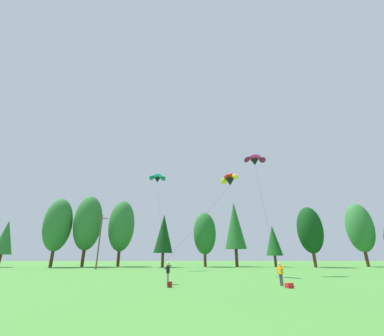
# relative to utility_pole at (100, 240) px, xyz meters

# --- Properties ---
(treeline_tree_a) EXTENTS (3.66, 3.66, 9.36)m
(treeline_tree_a) POSITION_rel_utility_pole_xyz_m (-22.88, 8.10, 0.98)
(treeline_tree_a) COLOR #472D19
(treeline_tree_a) RESTS_ON ground_plane
(treeline_tree_b) EXTENTS (5.59, 5.59, 14.03)m
(treeline_tree_b) POSITION_rel_utility_pole_xyz_m (-12.08, 7.74, 3.62)
(treeline_tree_b) COLOR #472D19
(treeline_tree_b) RESTS_ON ground_plane
(treeline_tree_c) EXTENTS (5.84, 5.84, 14.96)m
(treeline_tree_c) POSITION_rel_utility_pole_xyz_m (-6.38, 9.31, 4.19)
(treeline_tree_c) COLOR #472D19
(treeline_tree_c) RESTS_ON ground_plane
(treeline_tree_d) EXTENTS (5.63, 5.63, 14.19)m
(treeline_tree_d) POSITION_rel_utility_pole_xyz_m (0.59, 10.96, 3.72)
(treeline_tree_d) COLOR #472D19
(treeline_tree_d) RESTS_ON ground_plane
(treeline_tree_e) EXTENTS (3.92, 3.92, 10.55)m
(treeline_tree_e) POSITION_rel_utility_pole_xyz_m (10.51, 7.75, 1.73)
(treeline_tree_e) COLOR #472D19
(treeline_tree_e) RESTS_ON ground_plane
(treeline_tree_f) EXTENTS (4.86, 4.86, 11.33)m
(treeline_tree_f) POSITION_rel_utility_pole_xyz_m (19.26, 9.97, 1.98)
(treeline_tree_f) COLOR #472D19
(treeline_tree_f) RESTS_ON ground_plane
(treeline_tree_g) EXTENTS (4.65, 4.65, 13.85)m
(treeline_tree_g) POSITION_rel_utility_pole_xyz_m (26.08, 10.73, 3.80)
(treeline_tree_g) COLOR #472D19
(treeline_tree_g) RESTS_ON ground_plane
(treeline_tree_h) EXTENTS (3.47, 3.47, 8.52)m
(treeline_tree_h) POSITION_rel_utility_pole_xyz_m (34.10, 9.91, 0.46)
(treeline_tree_h) COLOR #472D19
(treeline_tree_h) RESTS_ON ground_plane
(treeline_tree_i) EXTENTS (5.07, 5.07, 12.12)m
(treeline_tree_i) POSITION_rel_utility_pole_xyz_m (41.35, 7.65, 2.46)
(treeline_tree_i) COLOR #472D19
(treeline_tree_i) RESTS_ON ground_plane
(treeline_tree_j) EXTENTS (5.40, 5.40, 13.33)m
(treeline_tree_j) POSITION_rel_utility_pole_xyz_m (53.50, 9.95, 3.19)
(treeline_tree_j) COLOR #472D19
(treeline_tree_j) RESTS_ON ground_plane
(utility_pole) EXTENTS (2.20, 0.26, 9.23)m
(utility_pole) POSITION_rel_utility_pole_xyz_m (0.00, 0.00, 0.00)
(utility_pole) COLOR brown
(utility_pole) RESTS_ON ground_plane
(kite_flyer_near) EXTENTS (0.56, 0.59, 1.69)m
(kite_flyer_near) POSITION_rel_utility_pole_xyz_m (14.48, -23.12, -3.88)
(kite_flyer_near) COLOR gray
(kite_flyer_near) RESTS_ON ground_plane
(kite_flyer_mid) EXTENTS (0.70, 0.72, 1.69)m
(kite_flyer_mid) POSITION_rel_utility_pole_xyz_m (23.45, -24.24, -3.88)
(kite_flyer_mid) COLOR #4C4C51
(kite_flyer_mid) RESTS_ON ground_plane
(parafoil_kite_high_teal) EXTENTS (5.63, 21.75, 14.92)m
(parafoil_kite_high_teal) POSITION_rel_utility_pole_xyz_m (10.09, -2.12, 10.80)
(parafoil_kite_high_teal) COLOR teal
(parafoil_kite_mid_magenta) EXTENTS (4.01, 12.26, 14.26)m
(parafoil_kite_mid_magenta) POSITION_rel_utility_pole_xyz_m (25.42, -12.80, 10.21)
(parafoil_kite_mid_magenta) COLOR #D12893
(parafoil_kite_far_red_yellow) EXTENTS (8.47, 10.14, 10.85)m
(parafoil_kite_far_red_yellow) POSITION_rel_utility_pole_xyz_m (21.40, -14.60, 6.73)
(parafoil_kite_far_red_yellow) COLOR red
(backpack) EXTENTS (0.34, 0.27, 0.40)m
(backpack) POSITION_rel_utility_pole_xyz_m (14.83, -25.26, -4.68)
(backpack) COLOR maroon
(backpack) RESTS_ON ground_plane
(picnic_cooler) EXTENTS (0.62, 0.55, 0.34)m
(picnic_cooler) POSITION_rel_utility_pole_xyz_m (23.53, -25.61, -4.71)
(picnic_cooler) COLOR red
(picnic_cooler) RESTS_ON ground_plane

